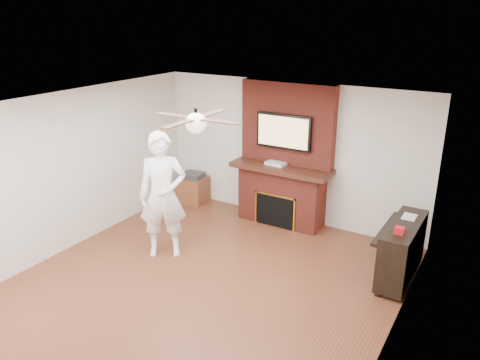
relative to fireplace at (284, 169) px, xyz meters
The scene contains 12 objects.
room_shell 2.56m from the fireplace, 90.00° to the right, with size 5.36×5.86×2.86m.
fireplace is the anchor object (origin of this frame).
tv 0.69m from the fireplace, 90.00° to the right, with size 1.00×0.08×0.60m.
ceiling_fan 2.88m from the fireplace, 90.00° to the right, with size 1.21×1.21×0.31m.
person 2.29m from the fireplace, 116.82° to the right, with size 0.72×0.48×1.97m, color white.
side_table 2.07m from the fireplace, behind, with size 0.56×0.56×0.60m.
piano 2.52m from the fireplace, 21.60° to the right, with size 0.50×1.31×0.94m.
cable_box 0.18m from the fireplace, 137.44° to the right, with size 0.35×0.20×0.05m, color silver.
candle_orange 0.98m from the fireplace, 121.87° to the right, with size 0.07×0.07×0.11m, color #E84F1B.
candle_green 0.98m from the fireplace, 119.36° to the right, with size 0.07×0.07×0.09m, color #4B732E.
candle_cream 0.98m from the fireplace, 50.23° to the right, with size 0.08×0.08×0.12m, color beige.
candle_blue 0.99m from the fireplace, 47.35° to the right, with size 0.06×0.06×0.08m, color #385FA8.
Camera 1 is at (3.34, -4.54, 3.61)m, focal length 35.00 mm.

